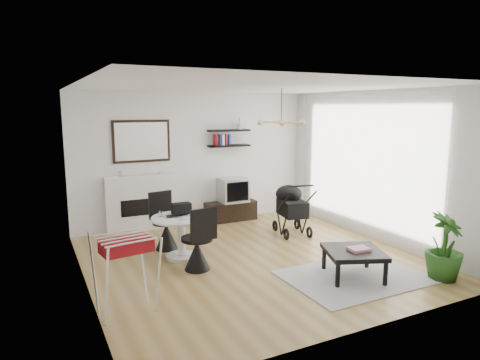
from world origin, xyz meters
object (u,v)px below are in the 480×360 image
drying_rack (126,273)px  stroller (291,211)px  tv_console (231,211)px  coffee_table (354,253)px  crt_tv (233,190)px  fireplace (144,196)px  dining_table (181,231)px  potted_plant (445,247)px

drying_rack → stroller: (3.53, 1.93, -0.06)m
tv_console → coffee_table: bearing=-86.6°
crt_tv → coffee_table: (0.17, -3.61, -0.30)m
crt_tv → coffee_table: 3.63m
tv_console → coffee_table: 3.62m
drying_rack → coffee_table: bearing=-14.2°
fireplace → drying_rack: bearing=-107.5°
fireplace → dining_table: (0.11, -1.88, -0.24)m
crt_tv → dining_table: bearing=-135.0°
fireplace → tv_console: bearing=-3.9°
drying_rack → stroller: size_ratio=0.93×
dining_table → stroller: bearing=9.5°
dining_table → potted_plant: bearing=-39.1°
fireplace → crt_tv: fireplace is taller
crt_tv → potted_plant: (1.27, -4.21, -0.19)m
tv_console → potted_plant: potted_plant is taller
crt_tv → drying_rack: bearing=-131.8°
crt_tv → stroller: 1.50m
fireplace → tv_console: 1.88m
fireplace → drying_rack: (-1.08, -3.42, -0.18)m
dining_table → coffee_table: bearing=-44.0°
tv_console → dining_table: (-1.71, -1.76, 0.24)m
potted_plant → crt_tv: bearing=106.8°
coffee_table → potted_plant: 1.26m
tv_console → drying_rack: 4.39m
coffee_table → stroller: bearing=79.4°
crt_tv → drying_rack: size_ratio=0.61×
tv_console → crt_tv: 0.46m
fireplace → crt_tv: 1.86m
potted_plant → fireplace: bearing=125.8°
coffee_table → fireplace: bearing=118.5°
drying_rack → coffee_table: (3.11, -0.32, -0.14)m
tv_console → dining_table: size_ratio=1.17×
fireplace → potted_plant: (3.13, -4.34, -0.21)m
fireplace → dining_table: fireplace is taller
tv_console → crt_tv: (0.04, -0.00, 0.46)m
crt_tv → stroller: (0.59, -1.36, -0.22)m
coffee_table → dining_table: bearing=136.0°
tv_console → crt_tv: size_ratio=1.87×
tv_console → drying_rack: drying_rack is taller
dining_table → coffee_table: (1.92, -1.86, -0.09)m
crt_tv → coffee_table: size_ratio=0.58×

